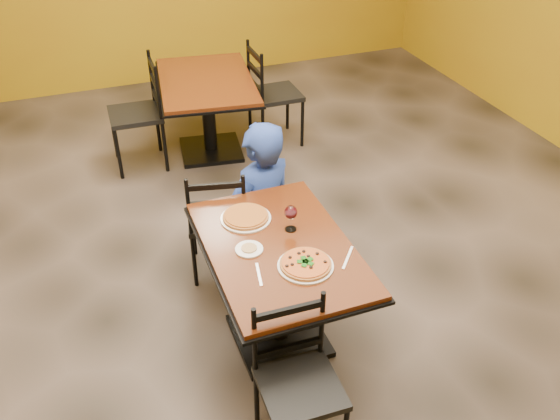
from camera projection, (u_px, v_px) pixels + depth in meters
name	position (u px, v px, depth m)	size (l,w,h in m)	color
floor	(254.00, 288.00, 4.23)	(7.00, 8.00, 0.01)	black
table_main	(279.00, 272.00, 3.53)	(0.83, 1.23, 0.75)	#56290D
table_second	(207.00, 99.00, 5.56)	(1.03, 1.38, 0.75)	#56290D
chair_main_near	(300.00, 389.00, 2.98)	(0.39, 0.39, 0.87)	black
chair_main_far	(217.00, 218.00, 4.18)	(0.40, 0.40, 0.88)	black
chair_second_left	(135.00, 115.00, 5.39)	(0.46, 0.46, 1.01)	black
chair_second_right	(276.00, 94.00, 5.79)	(0.45, 0.45, 0.99)	black
diner	(260.00, 196.00, 4.19)	(0.58, 0.38, 1.13)	navy
plate_main	(305.00, 266.00, 3.27)	(0.31, 0.31, 0.01)	white
pizza_main	(306.00, 264.00, 3.26)	(0.28, 0.28, 0.02)	maroon
plate_far	(246.00, 218.00, 3.64)	(0.31, 0.31, 0.01)	white
pizza_far	(246.00, 216.00, 3.63)	(0.28, 0.28, 0.02)	#C07124
side_plate	(249.00, 249.00, 3.39)	(0.16, 0.16, 0.01)	white
dip	(249.00, 248.00, 3.38)	(0.09, 0.09, 0.01)	tan
wine_glass	(291.00, 217.00, 3.50)	(0.08, 0.08, 0.18)	white
fork	(259.00, 274.00, 3.21)	(0.01, 0.19, 0.00)	silver
knife	(348.00, 258.00, 3.33)	(0.01, 0.21, 0.00)	silver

